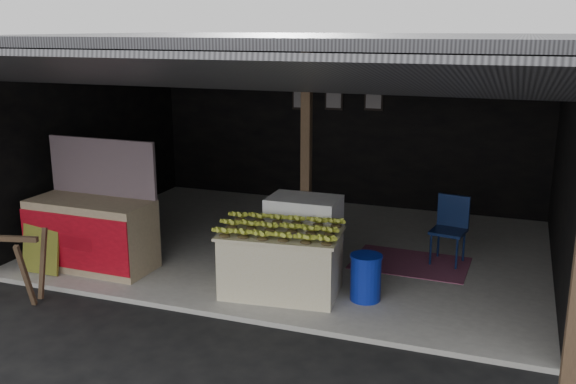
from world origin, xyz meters
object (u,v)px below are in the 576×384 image
at_px(sawhorse, 6,260).
at_px(water_barrel, 366,279).
at_px(neighbor_stall, 92,230).
at_px(plastic_chair, 451,224).
at_px(white_crate, 304,235).
at_px(banana_table, 281,263).

distance_m(sawhorse, water_barrel, 4.15).
relative_size(neighbor_stall, water_barrel, 3.21).
distance_m(neighbor_stall, plastic_chair, 4.71).
relative_size(neighbor_stall, sawhorse, 1.92).
bearing_deg(water_barrel, white_crate, 148.17).
bearing_deg(banana_table, sawhorse, -163.94).
distance_m(banana_table, water_barrel, 1.00).
distance_m(banana_table, sawhorse, 3.17).
bearing_deg(banana_table, white_crate, 82.03).
height_order(white_crate, plastic_chair, white_crate).
distance_m(white_crate, sawhorse, 3.55).
xyz_separation_m(white_crate, plastic_chair, (1.71, 1.02, 0.04)).
bearing_deg(plastic_chair, sawhorse, -138.02).
bearing_deg(white_crate, water_barrel, -32.37).
bearing_deg(sawhorse, neighbor_stall, 60.52).
xyz_separation_m(white_crate, water_barrel, (0.95, -0.59, -0.24)).
relative_size(white_crate, sawhorse, 1.14).
height_order(banana_table, plastic_chair, plastic_chair).
bearing_deg(neighbor_stall, water_barrel, 4.21).
bearing_deg(plastic_chair, banana_table, -124.87).
xyz_separation_m(banana_table, white_crate, (0.03, 0.75, 0.11)).
bearing_deg(neighbor_stall, white_crate, 17.71).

